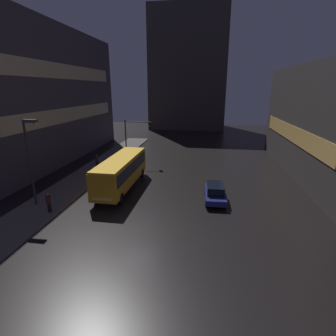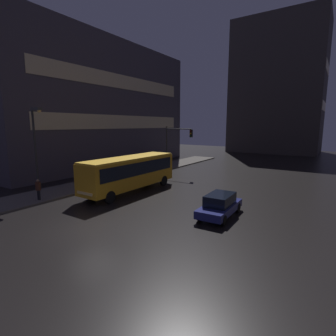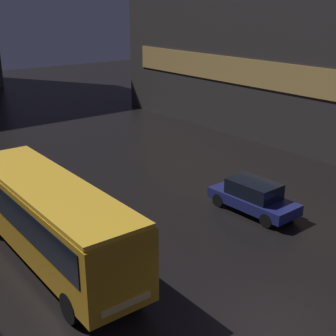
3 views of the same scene
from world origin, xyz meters
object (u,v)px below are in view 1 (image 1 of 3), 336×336
object	(u,v)px
pedestrian_mid	(48,201)
street_lamp_sidewalk	(30,149)
pedestrian_near	(97,160)
traffic_light_main	(135,133)
bus_near	(121,170)
car_taxi	(215,192)

from	to	relation	value
pedestrian_mid	street_lamp_sidewalk	xyz separation A→B (m)	(-1.76, 1.17, 3.85)
pedestrian_near	traffic_light_main	bearing A→B (deg)	164.03
bus_near	pedestrian_mid	distance (m)	7.50
car_taxi	street_lamp_sidewalk	size ratio (longest dim) A/B	0.60
car_taxi	pedestrian_mid	distance (m)	13.97
bus_near	traffic_light_main	bearing A→B (deg)	-82.55
bus_near	street_lamp_sidewalk	world-z (taller)	street_lamp_sidewalk
pedestrian_near	pedestrian_mid	world-z (taller)	pedestrian_near
traffic_light_main	pedestrian_near	bearing A→B (deg)	-138.48
bus_near	car_taxi	xyz separation A→B (m)	(9.20, -1.63, -1.18)
pedestrian_mid	bus_near	bearing A→B (deg)	-147.99
pedestrian_mid	traffic_light_main	bearing A→B (deg)	-125.93
pedestrian_mid	street_lamp_sidewalk	bearing A→B (deg)	-59.56
bus_near	pedestrian_near	distance (m)	7.98
car_taxi	street_lamp_sidewalk	distance (m)	15.90
car_taxi	pedestrian_near	xyz separation A→B (m)	(-14.40, 7.63, 0.40)
car_taxi	pedestrian_mid	xyz separation A→B (m)	(-13.16, -4.69, 0.37)
bus_near	street_lamp_sidewalk	size ratio (longest dim) A/B	1.39
street_lamp_sidewalk	bus_near	bearing A→B (deg)	42.04
bus_near	pedestrian_near	size ratio (longest dim) A/B	5.89
traffic_light_main	car_taxi	bearing A→B (deg)	-47.22
bus_near	street_lamp_sidewalk	xyz separation A→B (m)	(-5.71, -5.15, 3.04)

